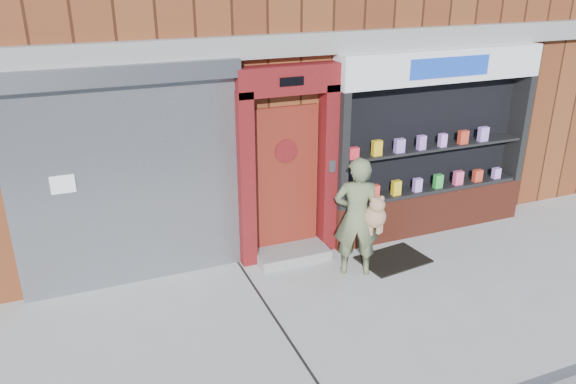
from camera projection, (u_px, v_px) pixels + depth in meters
ground at (394, 306)px, 7.37m from camera, size 80.00×80.00×0.00m
shutter_bay at (126, 166)px, 7.33m from camera, size 3.10×0.30×3.04m
red_door_bay at (288, 165)px, 8.15m from camera, size 1.52×0.58×2.90m
pharmacy_bay at (432, 151)px, 9.02m from camera, size 3.50×0.41×3.00m
woman at (358, 217)px, 7.85m from camera, size 0.77×0.65×1.76m
doormat at (393, 259)px, 8.50m from camera, size 1.07×0.81×0.02m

